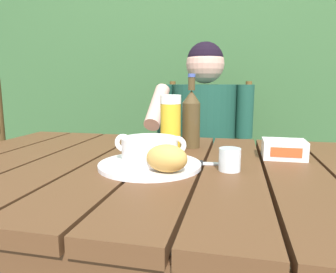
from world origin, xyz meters
TOP-DOWN VIEW (x-y plane):
  - dining_table at (0.00, 0.00)m, footprint 1.49×0.91m
  - hedge_backdrop at (-0.03, 1.47)m, footprint 4.24×0.83m
  - chair_near_diner at (0.01, 0.89)m, footprint 0.49×0.42m
  - person_eating at (0.01, 0.69)m, footprint 0.48×0.47m
  - serving_plate at (-0.06, -0.05)m, footprint 0.28×0.28m
  - soup_bowl at (-0.06, -0.05)m, footprint 0.20×0.15m
  - bread_roll at (0.01, -0.12)m, footprint 0.12×0.10m
  - beer_glass at (-0.04, 0.16)m, footprint 0.07×0.07m
  - beer_bottle at (0.01, 0.24)m, footprint 0.06×0.06m
  - water_glass_small at (0.16, -0.04)m, footprint 0.06×0.06m
  - butter_tub at (0.32, 0.14)m, footprint 0.13×0.10m
  - table_knife at (0.08, 0.01)m, footprint 0.16×0.04m

SIDE VIEW (x-z plane):
  - chair_near_diner at x=0.01m, z-range -0.02..0.97m
  - dining_table at x=0.00m, z-range 0.29..1.04m
  - person_eating at x=0.01m, z-range 0.11..1.29m
  - table_knife at x=0.08m, z-range 0.75..0.76m
  - serving_plate at x=-0.06m, z-range 0.75..0.77m
  - butter_tub at x=0.32m, z-range 0.75..0.81m
  - water_glass_small at x=0.16m, z-range 0.75..0.81m
  - bread_roll at x=0.01m, z-range 0.77..0.83m
  - soup_bowl at x=-0.06m, z-range 0.76..0.84m
  - beer_glass at x=-0.04m, z-range 0.75..0.94m
  - beer_bottle at x=0.01m, z-range 0.73..0.99m
  - hedge_backdrop at x=-0.03m, z-range -0.38..2.46m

